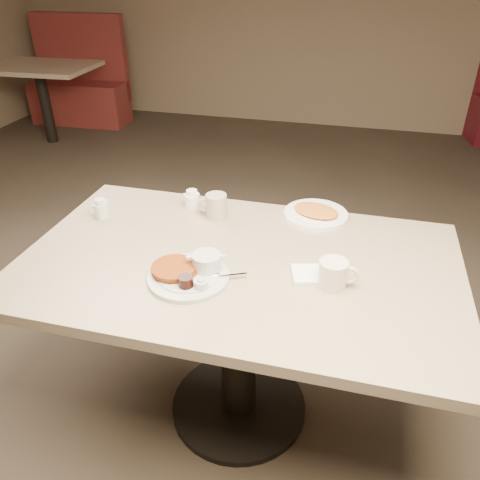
% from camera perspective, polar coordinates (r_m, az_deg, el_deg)
% --- Properties ---
extents(room, '(7.04, 8.04, 2.84)m').
position_cam_1_polar(room, '(1.39, -0.22, 20.46)').
color(room, '#4C3F33').
rests_on(room, ground).
extents(diner_table, '(1.50, 0.90, 0.75)m').
position_cam_1_polar(diner_table, '(1.74, -0.17, -7.10)').
color(diner_table, tan).
rests_on(diner_table, ground).
extents(main_plate, '(0.35, 0.33, 0.07)m').
position_cam_1_polar(main_plate, '(1.55, -5.99, -3.80)').
color(main_plate, '#B9B8B4').
rests_on(main_plate, diner_table).
extents(coffee_mug_near, '(0.13, 0.10, 0.09)m').
position_cam_1_polar(coffee_mug_near, '(1.52, 11.17, -3.95)').
color(coffee_mug_near, beige).
rests_on(coffee_mug_near, diner_table).
extents(napkin, '(0.15, 0.14, 0.02)m').
position_cam_1_polar(napkin, '(1.57, 8.69, -4.17)').
color(napkin, white).
rests_on(napkin, diner_table).
extents(coffee_mug_far, '(0.12, 0.09, 0.10)m').
position_cam_1_polar(coffee_mug_far, '(1.89, -2.94, 4.04)').
color(coffee_mug_far, '#B4A596').
rests_on(coffee_mug_far, diner_table).
extents(creamer_left, '(0.08, 0.06, 0.08)m').
position_cam_1_polar(creamer_left, '(1.97, -16.30, 3.55)').
color(creamer_left, silver).
rests_on(creamer_left, diner_table).
extents(creamer_right, '(0.09, 0.07, 0.08)m').
position_cam_1_polar(creamer_right, '(1.98, -5.77, 4.81)').
color(creamer_right, white).
rests_on(creamer_right, diner_table).
extents(hash_plate, '(0.33, 0.33, 0.04)m').
position_cam_1_polar(hash_plate, '(1.94, 9.05, 3.21)').
color(hash_plate, white).
rests_on(hash_plate, diner_table).
extents(booth_back_left, '(1.09, 1.26, 1.12)m').
position_cam_1_polar(booth_back_left, '(5.75, -18.94, 17.04)').
color(booth_back_left, maroon).
rests_on(booth_back_left, ground).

